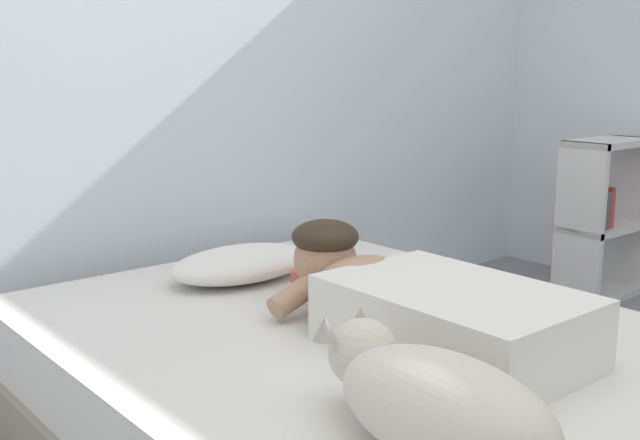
# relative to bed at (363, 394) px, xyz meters

# --- Properties ---
(back_wall) EXTENTS (4.34, 0.12, 2.50)m
(back_wall) POSITION_rel_bed_xyz_m (0.03, 1.18, 1.07)
(back_wall) COLOR silver
(back_wall) RESTS_ON ground
(bed) EXTENTS (1.53, 2.05, 0.37)m
(bed) POSITION_rel_bed_xyz_m (0.00, 0.00, 0.00)
(bed) COLOR gray
(bed) RESTS_ON ground
(pillow) EXTENTS (0.52, 0.32, 0.11)m
(pillow) POSITION_rel_bed_xyz_m (0.04, 0.64, 0.24)
(pillow) COLOR white
(pillow) RESTS_ON bed
(person_lying) EXTENTS (0.43, 0.92, 0.27)m
(person_lying) POSITION_rel_bed_xyz_m (0.05, -0.14, 0.29)
(person_lying) COLOR silver
(person_lying) RESTS_ON bed
(dog) EXTENTS (0.26, 0.57, 0.21)m
(dog) POSITION_rel_bed_xyz_m (-0.36, -0.57, 0.29)
(dog) COLOR beige
(dog) RESTS_ON bed
(coffee_cup) EXTENTS (0.12, 0.09, 0.07)m
(coffee_cup) POSITION_rel_bed_xyz_m (0.10, 0.38, 0.22)
(coffee_cup) COLOR #D84C47
(coffee_cup) RESTS_ON bed
(cell_phone) EXTENTS (0.07, 0.14, 0.01)m
(cell_phone) POSITION_rel_bed_xyz_m (-0.03, -0.22, 0.19)
(cell_phone) COLOR black
(cell_phone) RESTS_ON bed
(bookshelf) EXTENTS (0.45, 0.24, 0.75)m
(bookshelf) POSITION_rel_bed_xyz_m (1.88, 0.39, 0.20)
(bookshelf) COLOR silver
(bookshelf) RESTS_ON ground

